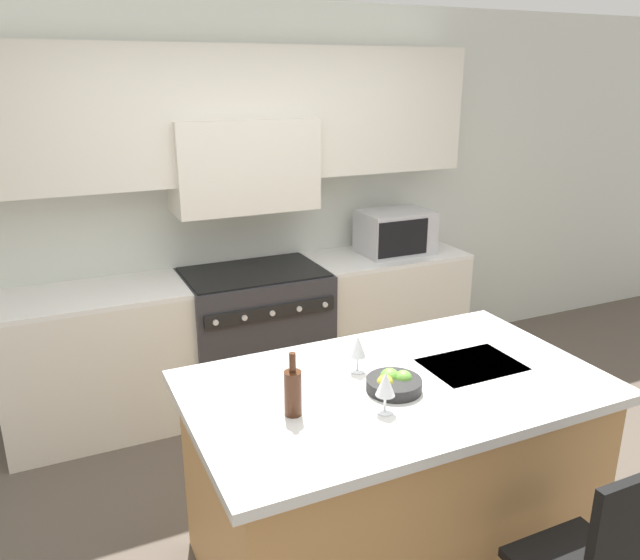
{
  "coord_description": "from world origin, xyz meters",
  "views": [
    {
      "loc": [
        -1.28,
        -2.19,
        2.23
      ],
      "look_at": [
        0.02,
        0.64,
        1.19
      ],
      "focal_mm": 35.0,
      "sensor_mm": 36.0,
      "label": 1
    }
  ],
  "objects_px": {
    "wine_glass_near": "(386,385)",
    "wine_glass_far": "(358,347)",
    "fruit_bowl": "(394,383)",
    "range_stove": "(255,335)",
    "microwave": "(395,232)",
    "wine_bottle": "(293,391)"
  },
  "relations": [
    {
      "from": "wine_glass_near",
      "to": "wine_glass_far",
      "type": "height_order",
      "value": "same"
    },
    {
      "from": "fruit_bowl",
      "to": "range_stove",
      "type": "bearing_deg",
      "value": 90.05
    },
    {
      "from": "range_stove",
      "to": "fruit_bowl",
      "type": "bearing_deg",
      "value": -89.95
    },
    {
      "from": "wine_glass_far",
      "to": "wine_glass_near",
      "type": "bearing_deg",
      "value": -100.83
    },
    {
      "from": "range_stove",
      "to": "fruit_bowl",
      "type": "distance_m",
      "value": 1.9
    },
    {
      "from": "microwave",
      "to": "wine_bottle",
      "type": "relative_size",
      "value": 1.95
    },
    {
      "from": "microwave",
      "to": "wine_bottle",
      "type": "xyz_separation_m",
      "value": [
        -1.59,
        -1.86,
        -0.06
      ]
    },
    {
      "from": "range_stove",
      "to": "wine_bottle",
      "type": "bearing_deg",
      "value": -104.18
    },
    {
      "from": "wine_bottle",
      "to": "wine_glass_near",
      "type": "height_order",
      "value": "wine_bottle"
    },
    {
      "from": "wine_glass_far",
      "to": "wine_bottle",
      "type": "bearing_deg",
      "value": -151.31
    },
    {
      "from": "range_stove",
      "to": "wine_glass_near",
      "type": "height_order",
      "value": "wine_glass_near"
    },
    {
      "from": "wine_bottle",
      "to": "wine_glass_near",
      "type": "distance_m",
      "value": 0.36
    },
    {
      "from": "fruit_bowl",
      "to": "microwave",
      "type": "bearing_deg",
      "value": 58.65
    },
    {
      "from": "wine_bottle",
      "to": "wine_glass_far",
      "type": "distance_m",
      "value": 0.46
    },
    {
      "from": "range_stove",
      "to": "wine_bottle",
      "type": "distance_m",
      "value": 1.98
    },
    {
      "from": "wine_bottle",
      "to": "range_stove",
      "type": "bearing_deg",
      "value": 75.82
    },
    {
      "from": "range_stove",
      "to": "fruit_bowl",
      "type": "relative_size",
      "value": 4.03
    },
    {
      "from": "wine_glass_near",
      "to": "wine_glass_far",
      "type": "distance_m",
      "value": 0.37
    },
    {
      "from": "wine_glass_near",
      "to": "microwave",
      "type": "bearing_deg",
      "value": 57.82
    },
    {
      "from": "fruit_bowl",
      "to": "wine_bottle",
      "type": "bearing_deg",
      "value": -179.12
    },
    {
      "from": "microwave",
      "to": "range_stove",
      "type": "bearing_deg",
      "value": -179.06
    },
    {
      "from": "range_stove",
      "to": "microwave",
      "type": "bearing_deg",
      "value": 0.94
    }
  ]
}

